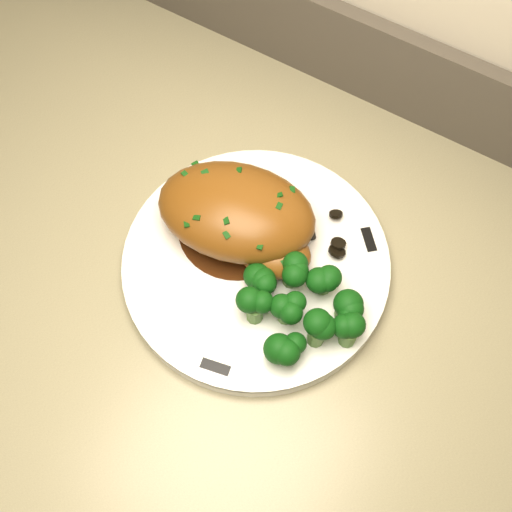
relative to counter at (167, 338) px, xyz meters
The scene contains 9 objects.
counter is the anchor object (origin of this frame).
plate 0.48m from the counter, ahead, with size 0.30×0.30×0.02m, color white.
rim_accent_0 0.54m from the counter, 22.49° to the left, with size 0.03×0.01×0.00m, color black.
rim_accent_1 0.47m from the counter, 51.11° to the left, with size 0.03×0.01×0.00m, color black.
rim_accent_2 0.51m from the counter, 27.14° to the right, with size 0.03×0.01×0.00m, color black.
gravy_pool 0.48m from the counter, 19.42° to the left, with size 0.14×0.14×0.00m, color #3A1B0A.
chicken_breast 0.51m from the counter, 17.94° to the left, with size 0.21×0.16×0.07m.
mushroom_pile 0.51m from the counter, 23.29° to the left, with size 0.09×0.07×0.02m.
broccoli_florets 0.54m from the counter, ahead, with size 0.13×0.11×0.04m.
Camera 1 is at (0.37, 1.42, 1.54)m, focal length 45.00 mm.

